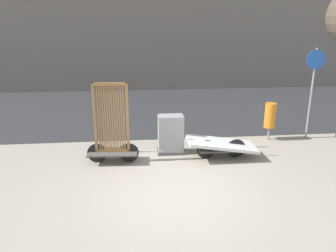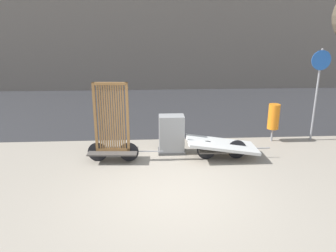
{
  "view_description": "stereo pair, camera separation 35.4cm",
  "coord_description": "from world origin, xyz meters",
  "px_view_note": "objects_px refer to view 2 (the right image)",
  "views": [
    {
      "loc": [
        -0.85,
        -6.38,
        3.56
      ],
      "look_at": [
        0.0,
        1.92,
        0.98
      ],
      "focal_mm": 35.0,
      "sensor_mm": 36.0,
      "label": 1
    },
    {
      "loc": [
        -0.5,
        -6.41,
        3.56
      ],
      "look_at": [
        0.0,
        1.92,
        0.98
      ],
      "focal_mm": 35.0,
      "sensor_mm": 36.0,
      "label": 2
    }
  ],
  "objects_px": {
    "bike_cart_with_mattress": "(222,146)",
    "sign_post": "(318,82)",
    "utility_cabinet": "(172,136)",
    "bike_cart_with_bedframe": "(112,133)",
    "trash_bin": "(274,117)"
  },
  "relations": [
    {
      "from": "bike_cart_with_mattress",
      "to": "sign_post",
      "type": "bearing_deg",
      "value": 22.96
    },
    {
      "from": "bike_cart_with_bedframe",
      "to": "trash_bin",
      "type": "relative_size",
      "value": 1.8
    },
    {
      "from": "bike_cart_with_bedframe",
      "to": "sign_post",
      "type": "height_order",
      "value": "sign_post"
    },
    {
      "from": "bike_cart_with_bedframe",
      "to": "utility_cabinet",
      "type": "bearing_deg",
      "value": 22.04
    },
    {
      "from": "bike_cart_with_bedframe",
      "to": "bike_cart_with_mattress",
      "type": "distance_m",
      "value": 3.0
    },
    {
      "from": "bike_cart_with_bedframe",
      "to": "trash_bin",
      "type": "height_order",
      "value": "bike_cart_with_bedframe"
    },
    {
      "from": "utility_cabinet",
      "to": "sign_post",
      "type": "height_order",
      "value": "sign_post"
    },
    {
      "from": "utility_cabinet",
      "to": "trash_bin",
      "type": "xyz_separation_m",
      "value": [
        3.27,
        0.8,
        0.28
      ]
    },
    {
      "from": "sign_post",
      "to": "bike_cart_with_mattress",
      "type": "bearing_deg",
      "value": -157.29
    },
    {
      "from": "bike_cart_with_bedframe",
      "to": "bike_cart_with_mattress",
      "type": "relative_size",
      "value": 0.93
    },
    {
      "from": "bike_cart_with_mattress",
      "to": "trash_bin",
      "type": "height_order",
      "value": "trash_bin"
    },
    {
      "from": "utility_cabinet",
      "to": "sign_post",
      "type": "distance_m",
      "value": 4.82
    },
    {
      "from": "utility_cabinet",
      "to": "sign_post",
      "type": "xyz_separation_m",
      "value": [
        4.55,
        0.79,
        1.38
      ]
    },
    {
      "from": "bike_cart_with_bedframe",
      "to": "sign_post",
      "type": "bearing_deg",
      "value": 15.64
    },
    {
      "from": "bike_cart_with_bedframe",
      "to": "trash_bin",
      "type": "distance_m",
      "value": 5.07
    }
  ]
}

